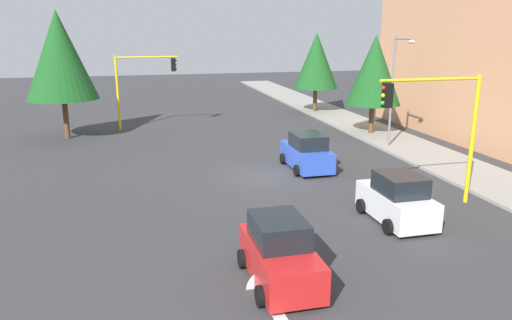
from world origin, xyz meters
TOP-DOWN VIEW (x-y plane):
  - ground_plane at (0.00, 0.00)m, footprint 120.00×120.00m
  - sidewalk_kerb at (-5.00, 10.50)m, footprint 80.00×4.00m
  - lane_arrow_near at (11.51, -3.00)m, footprint 2.40×1.10m
  - traffic_signal_near_left at (6.00, 5.68)m, footprint 0.36×4.59m
  - traffic_signal_far_right at (-14.00, -5.67)m, footprint 0.36×4.59m
  - street_lamp_curbside at (-3.61, 9.20)m, footprint 2.15×0.28m
  - tree_roadside_mid at (-8.00, 10.00)m, footprint 3.84×3.84m
  - tree_roadside_far at (-18.00, 9.50)m, footprint 3.88×3.88m
  - tree_opposite_side at (-12.00, -11.00)m, footprint 4.70×4.70m
  - car_blue at (-0.69, 2.50)m, footprint 3.96×2.11m
  - car_white at (7.30, 3.37)m, footprint 3.64×2.05m
  - car_red at (10.73, -2.46)m, footprint 3.76×2.01m

SIDE VIEW (x-z plane):
  - ground_plane at x=0.00m, z-range 0.00..0.00m
  - lane_arrow_near at x=11.51m, z-range -0.54..0.56m
  - sidewalk_kerb at x=-5.00m, z-range 0.00..0.15m
  - car_white at x=7.30m, z-range -0.09..1.88m
  - car_red at x=10.73m, z-range -0.09..1.88m
  - car_blue at x=-0.69m, z-range -0.09..1.89m
  - traffic_signal_far_right at x=-14.00m, z-range 1.15..6.66m
  - traffic_signal_near_left at x=6.00m, z-range 1.16..6.71m
  - street_lamp_curbside at x=-3.61m, z-range 0.85..7.85m
  - tree_roadside_mid at x=-8.00m, z-range 1.08..8.08m
  - tree_roadside_far at x=-18.00m, z-range 1.10..8.16m
  - tree_opposite_side at x=-12.00m, z-range 1.36..9.96m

